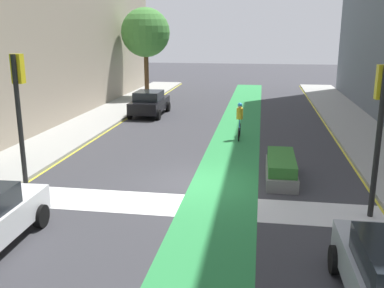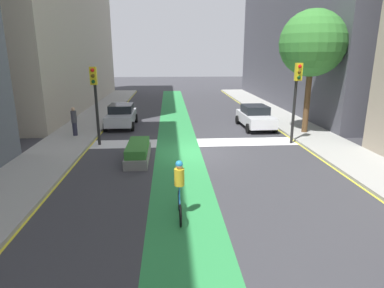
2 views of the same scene
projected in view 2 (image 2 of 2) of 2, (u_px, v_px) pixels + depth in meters
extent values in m
plane|color=#38383D|center=(198.00, 153.00, 17.22)|extent=(120.00, 120.00, 0.00)
cube|color=#2D8C47|center=(178.00, 153.00, 17.15)|extent=(2.40, 60.00, 0.01)
cube|color=silver|center=(195.00, 143.00, 19.14)|extent=(12.00, 1.80, 0.01)
cube|color=#9E9E99|center=(335.00, 148.00, 17.70)|extent=(3.00, 60.00, 0.15)
cube|color=yellow|center=(308.00, 150.00, 17.62)|extent=(0.16, 60.00, 0.01)
cube|color=#9E9E99|center=(52.00, 154.00, 16.69)|extent=(3.00, 60.00, 0.15)
cube|color=yellow|center=(82.00, 155.00, 16.81)|extent=(0.16, 60.00, 0.01)
cylinder|color=black|center=(97.00, 107.00, 18.13)|extent=(0.16, 0.16, 4.38)
cube|color=gold|center=(93.00, 76.00, 17.48)|extent=(0.35, 0.28, 0.95)
sphere|color=red|center=(92.00, 70.00, 17.27)|extent=(0.20, 0.20, 0.20)
sphere|color=#4C380C|center=(93.00, 76.00, 17.35)|extent=(0.20, 0.20, 0.20)
sphere|color=#0C3814|center=(93.00, 82.00, 17.43)|extent=(0.20, 0.20, 0.20)
cylinder|color=black|center=(294.00, 104.00, 18.44)|extent=(0.16, 0.16, 4.57)
cube|color=gold|center=(298.00, 72.00, 17.77)|extent=(0.35, 0.28, 0.95)
sphere|color=red|center=(300.00, 66.00, 17.55)|extent=(0.20, 0.20, 0.20)
sphere|color=#4C380C|center=(299.00, 72.00, 17.63)|extent=(0.20, 0.20, 0.20)
sphere|color=#0C3814|center=(299.00, 78.00, 17.71)|extent=(0.20, 0.20, 0.20)
cube|color=#B2B7BF|center=(121.00, 117.00, 23.22)|extent=(1.85, 4.22, 0.70)
cube|color=black|center=(121.00, 108.00, 23.24)|extent=(1.62, 2.02, 0.55)
cylinder|color=black|center=(132.00, 126.00, 21.97)|extent=(0.23, 0.64, 0.64)
cylinder|color=black|center=(105.00, 127.00, 21.83)|extent=(0.23, 0.64, 0.64)
cylinder|color=black|center=(136.00, 118.00, 24.79)|extent=(0.23, 0.64, 0.64)
cylinder|color=black|center=(112.00, 118.00, 24.65)|extent=(0.23, 0.64, 0.64)
cube|color=silver|center=(255.00, 119.00, 22.76)|extent=(1.93, 4.25, 0.70)
cube|color=black|center=(255.00, 109.00, 22.78)|extent=(1.66, 2.05, 0.55)
cylinder|color=black|center=(275.00, 128.00, 21.53)|extent=(0.24, 0.65, 0.64)
cylinder|color=black|center=(248.00, 128.00, 21.35)|extent=(0.24, 0.65, 0.64)
cylinder|color=black|center=(261.00, 119.00, 24.35)|extent=(0.24, 0.65, 0.64)
cylinder|color=black|center=(238.00, 120.00, 24.17)|extent=(0.24, 0.65, 0.64)
torus|color=black|center=(181.00, 216.00, 9.78)|extent=(0.07, 0.68, 0.68)
torus|color=black|center=(179.00, 200.00, 10.79)|extent=(0.07, 0.68, 0.68)
cylinder|color=#2672BF|center=(180.00, 202.00, 10.24)|extent=(0.07, 0.95, 0.06)
cylinder|color=#2672BF|center=(179.00, 193.00, 10.31)|extent=(0.05, 0.05, 0.50)
cylinder|color=gold|center=(179.00, 177.00, 10.17)|extent=(0.32, 0.32, 0.55)
sphere|color=tan|center=(179.00, 165.00, 10.07)|extent=(0.22, 0.22, 0.22)
sphere|color=#268CCC|center=(179.00, 164.00, 10.06)|extent=(0.23, 0.23, 0.23)
cylinder|color=#262638|center=(75.00, 129.00, 20.15)|extent=(0.28, 0.28, 0.81)
cylinder|color=#3F3F47|center=(74.00, 117.00, 19.94)|extent=(0.34, 0.34, 0.72)
sphere|color=tan|center=(73.00, 109.00, 19.82)|extent=(0.23, 0.23, 0.23)
cylinder|color=brown|center=(307.00, 100.00, 20.64)|extent=(0.36, 0.36, 4.11)
sphere|color=#387F33|center=(313.00, 43.00, 19.72)|extent=(3.99, 3.99, 3.99)
cube|color=slate|center=(138.00, 156.00, 15.94)|extent=(1.08, 3.22, 0.45)
cube|color=#33722D|center=(138.00, 147.00, 15.83)|extent=(0.97, 2.90, 0.40)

